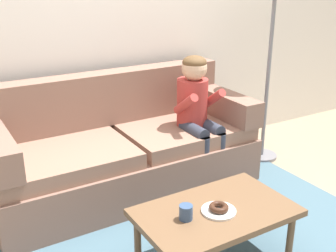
{
  "coord_description": "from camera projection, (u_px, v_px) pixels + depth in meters",
  "views": [
    {
      "loc": [
        -1.38,
        -2.08,
        1.76
      ],
      "look_at": [
        0.13,
        0.45,
        0.65
      ],
      "focal_mm": 44.99,
      "sensor_mm": 36.0,
      "label": 1
    }
  ],
  "objects": [
    {
      "name": "ground",
      "position": [
        185.0,
        235.0,
        2.96
      ],
      "size": [
        10.0,
        10.0,
        0.0
      ],
      "primitive_type": "plane",
      "color": "#9E896B"
    },
    {
      "name": "wall_back",
      "position": [
        98.0,
        13.0,
        3.59
      ],
      "size": [
        8.0,
        0.1,
        2.8
      ],
      "primitive_type": "cube",
      "color": "silver",
      "rests_on": "ground"
    },
    {
      "name": "couch",
      "position": [
        123.0,
        151.0,
        3.48
      ],
      "size": [
        2.16,
        0.9,
        0.94
      ],
      "color": "#846051",
      "rests_on": "ground"
    },
    {
      "name": "coffee_table",
      "position": [
        215.0,
        215.0,
        2.55
      ],
      "size": [
        0.95,
        0.59,
        0.39
      ],
      "color": "brown",
      "rests_on": "ground"
    },
    {
      "name": "person_child",
      "position": [
        197.0,
        108.0,
        3.49
      ],
      "size": [
        0.34,
        0.58,
        1.1
      ],
      "color": "#AD3833",
      "rests_on": "ground"
    },
    {
      "name": "plate",
      "position": [
        219.0,
        211.0,
        2.51
      ],
      "size": [
        0.21,
        0.21,
        0.01
      ],
      "primitive_type": "cylinder",
      "color": "white",
      "rests_on": "coffee_table"
    },
    {
      "name": "donut",
      "position": [
        219.0,
        207.0,
        2.5
      ],
      "size": [
        0.17,
        0.17,
        0.04
      ],
      "primitive_type": "torus",
      "rotation": [
        0.0,
        0.0,
        0.97
      ],
      "color": "#422619",
      "rests_on": "plate"
    },
    {
      "name": "mug",
      "position": [
        186.0,
        212.0,
        2.43
      ],
      "size": [
        0.08,
        0.08,
        0.09
      ],
      "primitive_type": "cylinder",
      "color": "#334C72",
      "rests_on": "coffee_table"
    }
  ]
}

